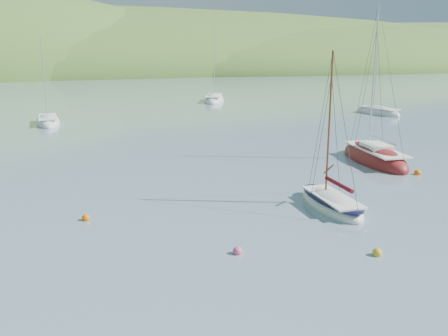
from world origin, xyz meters
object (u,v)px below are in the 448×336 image
object	(u,v)px
sloop_red	(374,159)
distant_sloop_a	(48,122)
distant_sloop_d	(378,113)
distant_sloop_b	(214,100)
daysailer_white	(331,204)

from	to	relation	value
sloop_red	distant_sloop_a	world-z (taller)	sloop_red
sloop_red	distant_sloop_d	world-z (taller)	sloop_red
distant_sloop_a	sloop_red	bearing A→B (deg)	-49.74
distant_sloop_b	distant_sloop_d	bearing A→B (deg)	-29.89
sloop_red	distant_sloop_a	size ratio (longest dim) A/B	1.23
daysailer_white	distant_sloop_b	distance (m)	54.26
distant_sloop_b	sloop_red	bearing A→B (deg)	-68.51
distant_sloop_a	distant_sloop_d	bearing A→B (deg)	-7.52
distant_sloop_a	distant_sloop_d	world-z (taller)	distant_sloop_a
daysailer_white	distant_sloop_d	bearing A→B (deg)	54.12
distant_sloop_a	distant_sloop_b	distance (m)	29.93
distant_sloop_d	distant_sloop_a	bearing A→B (deg)	161.94
distant_sloop_a	distant_sloop_b	bearing A→B (deg)	31.61
daysailer_white	distant_sloop_b	bearing A→B (deg)	82.55
distant_sloop_b	distant_sloop_d	distance (m)	26.56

